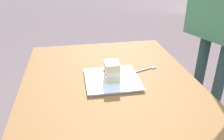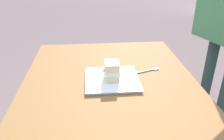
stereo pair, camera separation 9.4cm
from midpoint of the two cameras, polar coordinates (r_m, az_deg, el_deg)
name	(u,v)px [view 1 (the left image)]	position (r m, az deg, el deg)	size (l,w,h in m)	color
patio_table	(117,117)	(1.11, -1.21, -11.62)	(1.57, 0.93, 0.71)	brown
dessert_plate	(112,80)	(1.22, -2.20, -2.42)	(0.28, 0.28, 0.02)	white
cake_slice	(112,71)	(1.19, -2.29, -0.27)	(0.10, 0.09, 0.10)	beige
dessert_fork	(145,69)	(1.35, 6.23, 0.09)	(0.07, 0.17, 0.01)	silver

